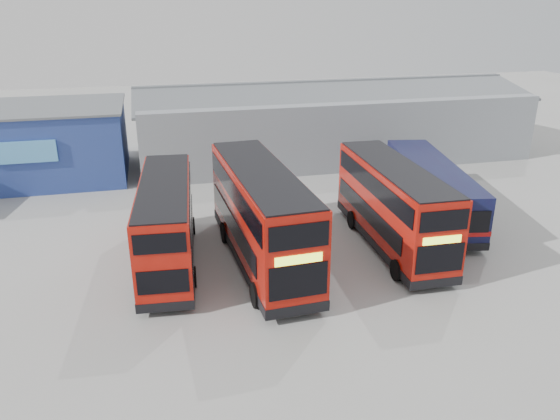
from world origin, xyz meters
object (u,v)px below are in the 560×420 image
at_px(double_decker_left, 167,225).
at_px(double_decker_right, 393,207).
at_px(single_decker_blue, 430,190).
at_px(office_block, 36,143).
at_px(double_decker_centre, 262,218).
at_px(maintenance_shed, 327,120).

bearing_deg(double_decker_left, double_decker_right, -178.41).
bearing_deg(double_decker_right, single_decker_blue, 42.19).
xyz_separation_m(office_block, double_decker_left, (8.29, -15.70, -0.51)).
relative_size(office_block, double_decker_right, 1.19).
bearing_deg(double_decker_left, single_decker_blue, -164.74).
bearing_deg(double_decker_centre, double_decker_right, -0.40).
bearing_deg(double_decker_centre, maintenance_shed, 60.34).
relative_size(office_block, single_decker_blue, 1.05).
distance_m(maintenance_shed, double_decker_centre, 20.81).
bearing_deg(maintenance_shed, double_decker_right, -97.44).
distance_m(double_decker_left, double_decker_centre, 4.53).
bearing_deg(double_decker_right, double_decker_left, 178.21).
distance_m(office_block, maintenance_shed, 22.09).
bearing_deg(double_decker_right, office_block, 141.44).
xyz_separation_m(double_decker_centre, double_decker_right, (6.90, 0.33, -0.20)).
relative_size(office_block, double_decker_centre, 1.08).
xyz_separation_m(maintenance_shed, double_decker_right, (-2.39, -18.29, -0.44)).
bearing_deg(double_decker_left, double_decker_centre, 172.89).
height_order(double_decker_right, single_decker_blue, double_decker_right).
relative_size(maintenance_shed, double_decker_right, 2.95).
relative_size(maintenance_shed, double_decker_left, 3.06).
distance_m(office_block, double_decker_right, 25.49).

